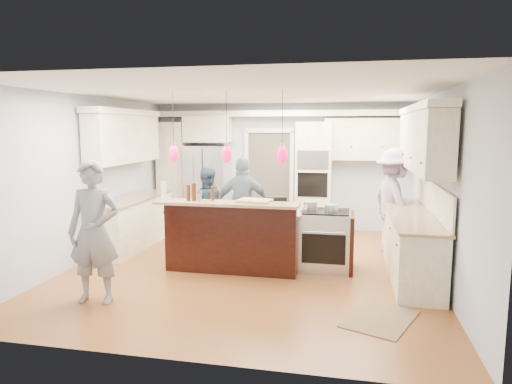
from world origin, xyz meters
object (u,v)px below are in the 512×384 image
island_range (327,240)px  person_far_left (206,207)px  kitchen_island (237,235)px  person_bar_end (94,232)px  refrigerator (208,187)px

island_range → person_far_left: person_far_left is taller
kitchen_island → person_bar_end: size_ratio=1.17×
person_bar_end → kitchen_island: bearing=47.8°
refrigerator → island_range: (2.71, -2.49, -0.44)m
island_range → kitchen_island: bearing=-176.9°
island_range → person_bar_end: size_ratio=0.51×
refrigerator → kitchen_island: 2.91m
person_bar_end → refrigerator: bearing=83.1°
refrigerator → person_far_left: refrigerator is taller
island_range → person_far_left: bearing=156.3°
kitchen_island → person_bar_end: 2.35m
kitchen_island → island_range: bearing=3.1°
kitchen_island → person_bar_end: (-1.37, -1.87, 0.41)m
kitchen_island → person_far_left: size_ratio=1.44×
person_bar_end → island_range: bearing=29.0°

